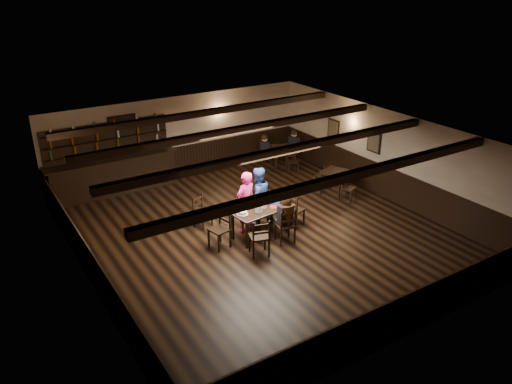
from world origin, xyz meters
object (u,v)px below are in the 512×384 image
dining_table (260,213)px  chair_near_right (287,224)px  cake (242,213)px  woman_pink (246,202)px  bar_counter (112,170)px  chair_near_left (260,235)px  man_blue (258,197)px

dining_table → chair_near_right: size_ratio=1.59×
dining_table → cake: 0.53m
woman_pink → bar_counter: bar_counter is taller
chair_near_right → woman_pink: 1.28m
bar_counter → woman_pink: bearing=-63.9°
chair_near_right → woman_pink: woman_pink is taller
cake → chair_near_left: bearing=-92.7°
chair_near_left → woman_pink: (0.39, 1.31, 0.27)m
dining_table → chair_near_right: chair_near_right is taller
woman_pink → cake: (-0.34, -0.41, -0.05)m
man_blue → bar_counter: 5.03m
chair_near_right → cake: 1.15m
chair_near_left → cake: (0.04, 0.90, 0.22)m
bar_counter → dining_table: bearing=-64.4°
bar_counter → chair_near_right: bearing=-64.2°
man_blue → chair_near_left: bearing=62.7°
dining_table → man_blue: size_ratio=0.92×
chair_near_right → man_blue: bearing=92.3°
woman_pink → bar_counter: (-2.17, 4.43, -0.12)m
chair_near_left → bar_counter: 6.01m
chair_near_right → cake: bearing=140.0°
chair_near_right → man_blue: size_ratio=0.58×
dining_table → woman_pink: bearing=110.9°
dining_table → chair_near_left: size_ratio=1.54×
dining_table → woman_pink: (-0.17, 0.44, 0.19)m
dining_table → chair_near_right: (0.35, -0.69, -0.10)m
chair_near_right → woman_pink: bearing=114.6°
cake → bar_counter: bar_counter is taller
bar_counter → chair_near_left: bearing=-72.7°
cake → woman_pink: bearing=50.1°
dining_table → bar_counter: bearing=115.6°
man_blue → cake: 0.99m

